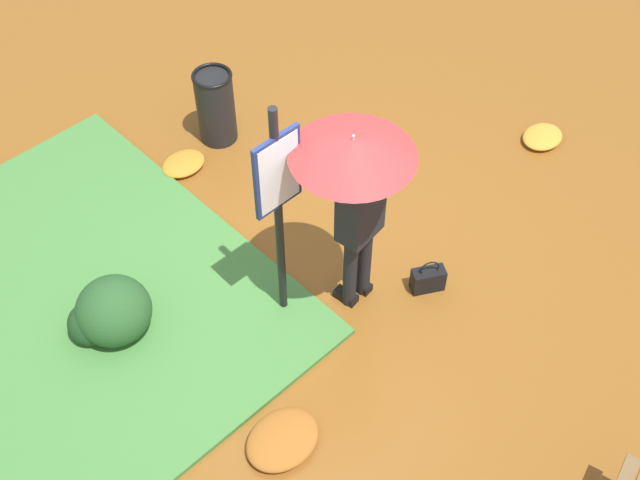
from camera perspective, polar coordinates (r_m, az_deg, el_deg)
ground_plane at (r=7.34m, az=-0.45°, el=-3.85°), size 18.00×18.00×0.00m
person_with_umbrella at (r=6.12m, az=2.57°, el=4.31°), size 0.96×0.96×2.04m
info_sign_post at (r=6.15m, az=-2.97°, el=3.11°), size 0.44×0.07×2.30m
handbag at (r=7.35m, az=7.64°, el=-2.75°), size 0.33×0.27×0.37m
trash_bin at (r=8.59m, az=-7.39°, el=9.34°), size 0.42×0.42×0.83m
shrub_cluster at (r=7.11m, az=-14.66°, el=-5.02°), size 0.71×0.65×0.58m
leaf_pile_near_person at (r=9.03m, az=15.44°, el=7.04°), size 0.48×0.38×0.11m
leaf_pile_by_bench at (r=8.53m, az=-9.63°, el=5.34°), size 0.47×0.38×0.10m
leaf_pile_far_path at (r=6.51m, az=-2.66°, el=-13.89°), size 0.62×0.50×0.14m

